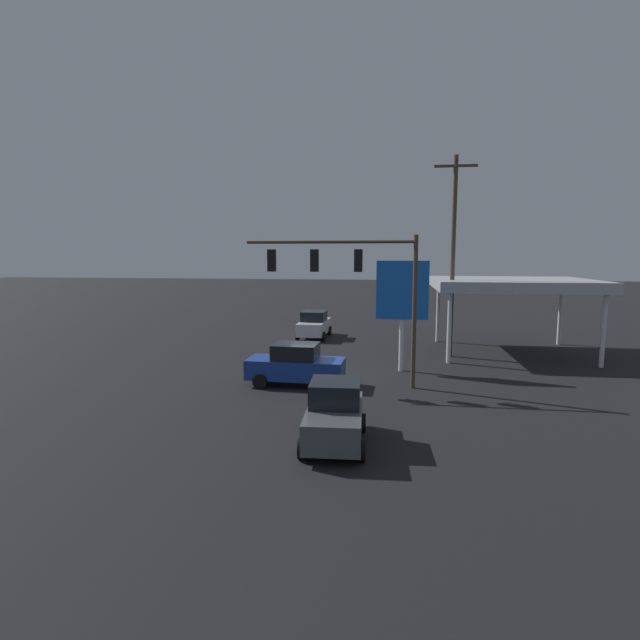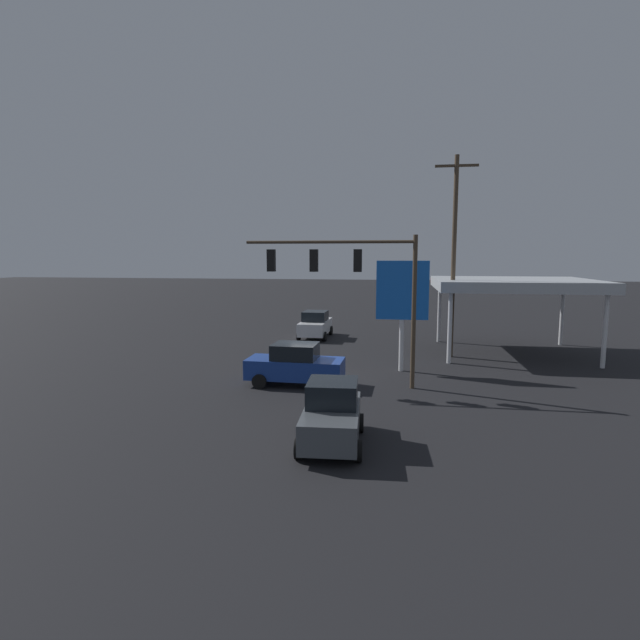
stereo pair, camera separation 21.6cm
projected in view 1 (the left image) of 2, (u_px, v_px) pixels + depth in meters
ground_plane at (314, 379)px, 24.01m from camera, size 200.00×200.00×0.00m
traffic_signal_assembly at (350, 274)px, 22.21m from camera, size 7.67×0.43×6.82m
utility_pole at (453, 253)px, 28.68m from camera, size 2.40×0.26×11.53m
gas_station_canopy at (512, 285)px, 30.02m from camera, size 9.14×8.25×4.52m
price_sign at (402, 294)px, 25.30m from camera, size 2.64×0.27×5.66m
sedan_waiting at (314, 325)px, 36.10m from camera, size 2.14×4.44×1.93m
hatchback_crossing at (335, 414)px, 15.71m from camera, size 2.11×3.88×1.97m
sedan_far at (296, 365)px, 22.83m from camera, size 4.46×2.18×1.93m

